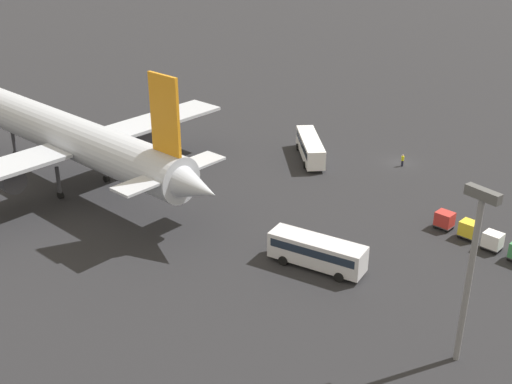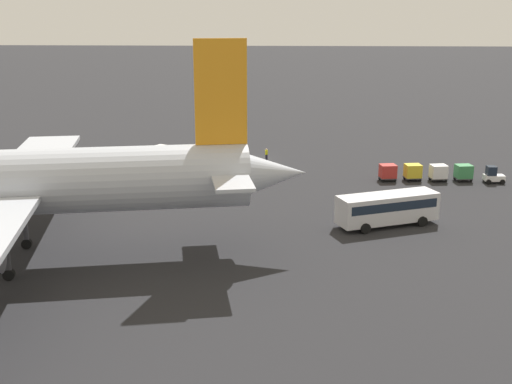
{
  "view_description": "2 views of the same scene",
  "coord_description": "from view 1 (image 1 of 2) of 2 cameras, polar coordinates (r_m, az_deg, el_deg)",
  "views": [
    {
      "loc": [
        -55.21,
        67.31,
        34.92
      ],
      "look_at": [
        -2.87,
        27.8,
        4.28
      ],
      "focal_mm": 45.0,
      "sensor_mm": 36.0,
      "label": 1
    },
    {
      "loc": [
        -3.96,
        88.57,
        20.39
      ],
      "look_at": [
        -0.87,
        26.32,
        2.67
      ],
      "focal_mm": 45.0,
      "sensor_mm": 36.0,
      "label": 2
    }
  ],
  "objects": [
    {
      "name": "light_pole",
      "position": [
        51.86,
        18.69,
        -5.59
      ],
      "size": [
        2.8,
        0.7,
        15.45
      ],
      "color": "slate",
      "rests_on": "ground"
    },
    {
      "name": "shuttle_bus_near",
      "position": [
        92.62,
        4.85,
        4.06
      ],
      "size": [
        10.95,
        8.25,
        3.14
      ],
      "rotation": [
        0.0,
        0.0,
        -0.57
      ],
      "color": "white",
      "rests_on": "ground"
    },
    {
      "name": "airplane",
      "position": [
        84.71,
        -16.11,
        4.69
      ],
      "size": [
        52.27,
        45.06,
        18.24
      ],
      "rotation": [
        0.0,
        0.0,
        0.19
      ],
      "color": "#B2B7C1",
      "rests_on": "ground"
    },
    {
      "name": "ground_plane",
      "position": [
        93.8,
        12.61,
        2.56
      ],
      "size": [
        600.0,
        600.0,
        0.0
      ],
      "primitive_type": "plane",
      "color": "#232326"
    },
    {
      "name": "cargo_cart_yellow",
      "position": [
        74.86,
        18.41,
        -3.13
      ],
      "size": [
        2.23,
        1.97,
        2.06
      ],
      "rotation": [
        0.0,
        0.0,
        0.16
      ],
      "color": "#38383D",
      "rests_on": "ground"
    },
    {
      "name": "cargo_cart_white",
      "position": [
        73.32,
        20.3,
        -4.05
      ],
      "size": [
        2.23,
        1.97,
        2.06
      ],
      "rotation": [
        0.0,
        0.0,
        0.16
      ],
      "color": "#38383D",
      "rests_on": "ground"
    },
    {
      "name": "shuttle_bus_far",
      "position": [
        65.76,
        5.44,
        -5.21
      ],
      "size": [
        10.4,
        6.41,
        3.18
      ],
      "rotation": [
        0.0,
        0.0,
        0.39
      ],
      "color": "silver",
      "rests_on": "ground"
    },
    {
      "name": "cargo_cart_red",
      "position": [
        76.17,
        16.42,
        -2.34
      ],
      "size": [
        2.23,
        1.97,
        2.06
      ],
      "rotation": [
        0.0,
        0.0,
        0.16
      ],
      "color": "#38383D",
      "rests_on": "ground"
    },
    {
      "name": "worker_person",
      "position": [
        92.39,
        12.9,
        2.76
      ],
      "size": [
        0.38,
        0.38,
        1.74
      ],
      "color": "#1E1E2D",
      "rests_on": "ground"
    }
  ]
}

